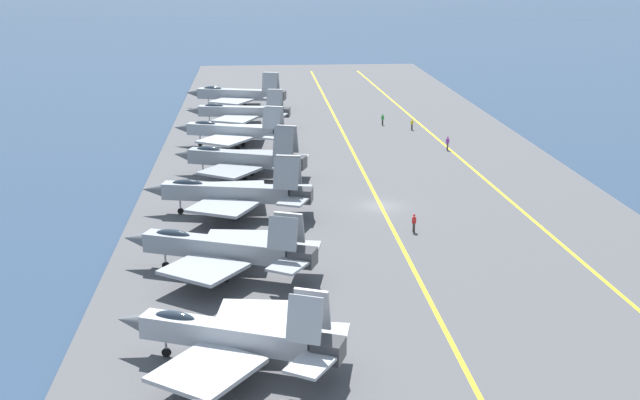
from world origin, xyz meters
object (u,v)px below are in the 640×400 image
Objects in this scene: parked_jet_fourth at (231,193)px; parked_jet_seventh at (241,112)px; crew_purple_vest at (448,143)px; crew_red_vest at (414,222)px; crew_green_vest at (383,119)px; parked_jet_sixth at (235,131)px; parked_jet_eighth at (237,94)px; parked_jet_third at (221,249)px; parked_jet_fifth at (242,159)px; crew_yellow_vest at (412,124)px; parked_jet_second at (232,336)px.

parked_jet_fourth is 1.09× the size of parked_jet_seventh.
crew_purple_vest reaches higher than crew_red_vest.
crew_green_vest is (17.18, 6.06, -0.06)m from crew_purple_vest.
parked_jet_eighth is at bearing 0.23° from parked_jet_sixth.
crew_green_vest is at bearing 19.44° from crew_purple_vest.
parked_jet_third is 30.02m from parked_jet_fifth.
parked_jet_third is at bearing 179.97° from parked_jet_eighth.
crew_yellow_vest is at bearing -97.54° from parked_jet_seventh.
parked_jet_third is 9.55× the size of crew_green_vest.
parked_jet_sixth is at bearing 110.84° from crew_yellow_vest.
crew_purple_vest is (57.23, -27.27, -1.13)m from parked_jet_second.
parked_jet_seventh is 21.73m from crew_green_vest.
parked_jet_second reaches higher than crew_yellow_vest.
parked_jet_seventh reaches higher than parked_jet_third.
parked_jet_fourth is (15.60, -0.39, 0.12)m from parked_jet_third.
crew_purple_vest reaches higher than crew_yellow_vest.
parked_jet_seventh is at bearing -0.51° from parked_jet_fourth.
parked_jet_fifth is 28.63m from parked_jet_seventh.
parked_jet_second reaches higher than crew_green_vest.
parked_jet_fifth reaches higher than parked_jet_eighth.
parked_jet_eighth reaches higher than crew_purple_vest.
parked_jet_third is 19.97m from crew_red_vest.
parked_jet_third is 9.41× the size of crew_red_vest.
parked_jet_second is at bearing -178.98° from parked_jet_sixth.
parked_jet_fourth reaches higher than crew_purple_vest.
parked_jet_fourth is 9.90× the size of crew_green_vest.
parked_jet_fourth reaches higher than parked_jet_second.
parked_jet_fourth is 1.04× the size of parked_jet_sixth.
parked_jet_sixth is 9.40× the size of crew_red_vest.
parked_jet_eighth reaches higher than parked_jet_seventh.
parked_jet_third is 61.18m from crew_yellow_vest.
parked_jet_third is 45.30m from parked_jet_sixth.
parked_jet_eighth is 67.63m from crew_red_vest.
parked_jet_second is 8.78× the size of crew_green_vest.
parked_jet_second is 45.32m from parked_jet_fifth.
crew_yellow_vest is (39.65, -25.87, -1.52)m from parked_jet_fourth.
parked_jet_sixth is 13.33m from parked_jet_seventh.
crew_yellow_vest is (-3.38, -25.49, -1.58)m from parked_jet_seventh.
parked_jet_seventh is at bearing 1.00° from parked_jet_fifth.
parked_jet_eighth is at bearing 15.04° from crew_red_vest.
parked_jet_third is at bearing 178.55° from parked_jet_fourth.
crew_yellow_vest is (70.57, -25.03, -1.23)m from parked_jet_second.
parked_jet_fourth is at bearing -179.55° from parked_jet_sixth.
crew_red_vest is (9.35, -17.59, -1.35)m from parked_jet_third.
crew_purple_vest is 13.52m from crew_yellow_vest.
parked_jet_third is (15.33, 1.24, 0.17)m from parked_jet_second.
crew_yellow_vest is at bearing -25.43° from parked_jet_third.
parked_jet_second is at bearing 179.95° from parked_jet_fifth.
crew_red_vest is at bearing 174.43° from crew_green_vest.
parked_jet_fifth is (29.99, -1.27, -0.02)m from parked_jet_third.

